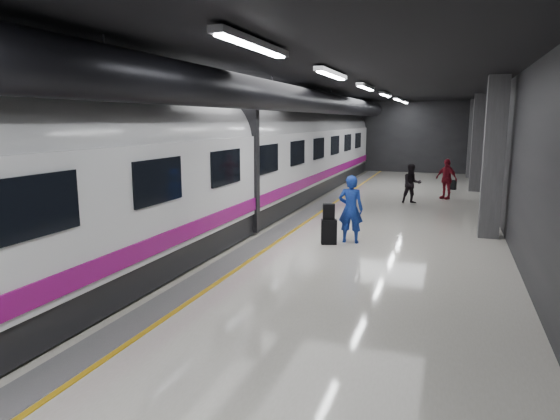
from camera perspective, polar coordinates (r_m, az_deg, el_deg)
The scene contains 9 objects.
ground at distance 13.97m, azimuth 4.16°, elevation -3.43°, with size 40.00×40.00×0.00m, color silver.
platform_hall at distance 14.58m, azimuth 4.22°, elevation 11.16°, with size 10.02×40.02×4.51m.
train at distance 14.80m, azimuth -8.03°, elevation 5.38°, with size 3.05×38.00×4.05m.
traveler_main at distance 13.61m, azimuth 8.08°, elevation 0.10°, with size 0.67×0.44×1.84m, color #1749AD.
suitcase_main at distance 13.48m, azimuth 5.61°, elevation -2.49°, with size 0.41×0.26×0.67m, color black.
shoulder_bag at distance 13.41m, azimuth 5.59°, elevation -0.18°, with size 0.31×0.17×0.42m, color black.
traveler_far_a at distance 20.67m, azimuth 14.81°, elevation 2.92°, with size 0.77×0.60×1.58m, color black.
traveler_far_b at distance 22.28m, azimuth 18.47°, elevation 3.40°, with size 1.00×0.42×1.71m, color maroon.
suitcase_far at distance 25.47m, azimuth 19.12°, elevation 2.75°, with size 0.32×0.21×0.47m, color black.
Camera 1 is at (3.46, -13.13, 3.28)m, focal length 32.00 mm.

